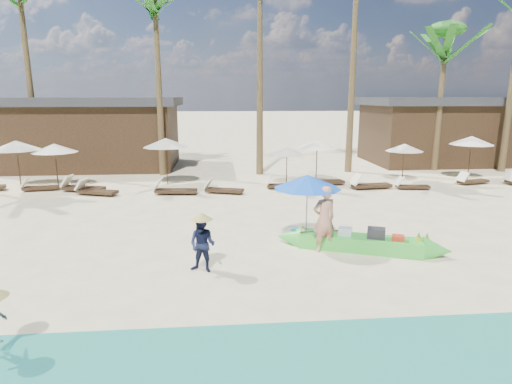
{
  "coord_description": "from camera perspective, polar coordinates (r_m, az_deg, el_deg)",
  "views": [
    {
      "loc": [
        -0.15,
        -10.06,
        4.36
      ],
      "look_at": [
        0.9,
        2.0,
        1.65
      ],
      "focal_mm": 30.0,
      "sensor_mm": 36.0,
      "label": 1
    }
  ],
  "objects": [
    {
      "name": "ground",
      "position": [
        10.97,
        -3.83,
        -10.82
      ],
      "size": [
        240.0,
        240.0,
        0.0
      ],
      "primitive_type": "plane",
      "color": "beige",
      "rests_on": "ground"
    },
    {
      "name": "green_canoe",
      "position": [
        12.79,
        13.69,
        -6.56
      ],
      "size": [
        5.28,
        2.32,
        0.7
      ],
      "rotation": [
        0.0,
        0.0,
        -0.37
      ],
      "color": "green",
      "rests_on": "ground"
    },
    {
      "name": "tourist",
      "position": [
        12.31,
        9.07,
        -3.57
      ],
      "size": [
        0.8,
        0.63,
        1.92
      ],
      "primitive_type": "imported",
      "rotation": [
        0.0,
        0.0,
        3.41
      ],
      "color": "tan",
      "rests_on": "ground"
    },
    {
      "name": "vendor_green",
      "position": [
        10.91,
        -7.16,
        -6.98
      ],
      "size": [
        0.85,
        0.76,
        1.43
      ],
      "primitive_type": "imported",
      "rotation": [
        0.0,
        0.0,
        -0.38
      ],
      "color": "#131935",
      "rests_on": "ground"
    },
    {
      "name": "blue_umbrella",
      "position": [
        12.53,
        6.87,
        1.36
      ],
      "size": [
        1.98,
        1.98,
        2.14
      ],
      "color": "#99999E",
      "rests_on": "ground"
    },
    {
      "name": "resort_parasol_3",
      "position": [
        23.14,
        -29.34,
        5.44
      ],
      "size": [
        2.27,
        2.27,
        2.34
      ],
      "color": "#392717",
      "rests_on": "ground"
    },
    {
      "name": "lounger_3_right",
      "position": [
        22.61,
        -27.03,
        0.61
      ],
      "size": [
        1.75,
        0.78,
        0.57
      ],
      "rotation": [
        0.0,
        0.0,
        0.16
      ],
      "color": "#392717",
      "rests_on": "ground"
    },
    {
      "name": "resort_parasol_4",
      "position": [
        22.53,
        -25.29,
        5.32
      ],
      "size": [
        2.11,
        2.11,
        2.18
      ],
      "color": "#392717",
      "rests_on": "ground"
    },
    {
      "name": "lounger_4_left",
      "position": [
        20.61,
        -20.72,
        0.21
      ],
      "size": [
        1.99,
        1.15,
        0.65
      ],
      "rotation": [
        0.0,
        0.0,
        -0.32
      ],
      "color": "#392717",
      "rests_on": "ground"
    },
    {
      "name": "lounger_4_right",
      "position": [
        21.58,
        -22.3,
        0.63
      ],
      "size": [
        2.08,
        1.05,
        0.68
      ],
      "rotation": [
        0.0,
        0.0,
        -0.23
      ],
      "color": "#392717",
      "rests_on": "ground"
    },
    {
      "name": "resort_parasol_5",
      "position": [
        21.83,
        -11.94,
        6.45
      ],
      "size": [
        2.27,
        2.27,
        2.34
      ],
      "color": "#392717",
      "rests_on": "ground"
    },
    {
      "name": "lounger_5_left",
      "position": [
        19.77,
        -11.04,
        0.32
      ],
      "size": [
        2.01,
        0.78,
        0.67
      ],
      "rotation": [
        0.0,
        0.0,
        -0.09
      ],
      "color": "#392717",
      "rests_on": "ground"
    },
    {
      "name": "resort_parasol_6",
      "position": [
        21.35,
        4.14,
        5.47
      ],
      "size": [
        1.84,
        1.84,
        1.9
      ],
      "color": "#392717",
      "rests_on": "ground"
    },
    {
      "name": "lounger_6_left",
      "position": [
        19.7,
        -4.61,
        0.42
      ],
      "size": [
        1.91,
        1.09,
        0.62
      ],
      "rotation": [
        0.0,
        0.0,
        -0.31
      ],
      "color": "#392717",
      "rests_on": "ground"
    },
    {
      "name": "lounger_6_right",
      "position": [
        20.66,
        3.53,
        1.02
      ],
      "size": [
        1.85,
        0.61,
        0.62
      ],
      "rotation": [
        0.0,
        0.0,
        -0.02
      ],
      "color": "#392717",
      "rests_on": "ground"
    },
    {
      "name": "resort_parasol_7",
      "position": [
        22.06,
        8.15,
        6.36
      ],
      "size": [
        2.15,
        2.15,
        2.21
      ],
      "color": "#392717",
      "rests_on": "ground"
    },
    {
      "name": "lounger_7_left",
      "position": [
        21.6,
        8.85,
        1.45
      ],
      "size": [
        2.06,
        0.94,
        0.67
      ],
      "rotation": [
        0.0,
        0.0,
        0.17
      ],
      "color": "#392717",
      "rests_on": "ground"
    },
    {
      "name": "lounger_7_right",
      "position": [
        21.25,
        14.82,
        0.99
      ],
      "size": [
        2.05,
        0.85,
        0.67
      ],
      "rotation": [
        0.0,
        0.0,
        0.12
      ],
      "color": "#392717",
      "rests_on": "ground"
    },
    {
      "name": "resort_parasol_8",
      "position": [
        23.38,
        19.19,
        5.62
      ],
      "size": [
        1.93,
        1.93,
        1.98
      ],
      "color": "#392717",
      "rests_on": "ground"
    },
    {
      "name": "lounger_8_left",
      "position": [
        21.78,
        19.89,
        0.82
      ],
      "size": [
        1.66,
        0.68,
        0.55
      ],
      "rotation": [
        0.0,
        0.0,
        -0.12
      ],
      "color": "#392717",
      "rests_on": "ground"
    },
    {
      "name": "resort_parasol_9",
      "position": [
        25.41,
        26.81,
        6.15
      ],
      "size": [
        2.24,
        2.24,
        2.31
      ],
      "color": "#392717",
      "rests_on": "ground"
    },
    {
      "name": "lounger_9_left",
      "position": [
        24.24,
        26.77,
        1.38
      ],
      "size": [
        1.8,
        0.95,
        0.58
      ],
      "rotation": [
        0.0,
        0.0,
        0.26
      ],
      "color": "#392717",
      "rests_on": "ground"
    },
    {
      "name": "palm_2",
      "position": [
        27.59,
        -28.89,
        21.22
      ],
      "size": [
        2.08,
        2.08,
        11.33
      ],
      "color": "brown",
      "rests_on": "ground"
    },
    {
      "name": "palm_3",
      "position": [
        24.91,
        -13.27,
        22.07
      ],
      "size": [
        2.08,
        2.08,
        10.52
      ],
      "color": "brown",
      "rests_on": "ground"
    },
    {
      "name": "palm_6",
      "position": [
        27.93,
        23.9,
        17.13
      ],
      "size": [
        2.08,
        2.08,
        8.51
      ],
      "color": "brown",
      "rests_on": "ground"
    },
    {
      "name": "pavilion_west",
      "position": [
        28.74,
        -20.98,
        7.48
      ],
      "size": [
        10.8,
        6.6,
        4.3
      ],
      "color": "#392717",
      "rests_on": "ground"
    },
    {
      "name": "pavilion_east",
      "position": [
        31.06,
        22.38,
        7.7
      ],
      "size": [
        8.8,
        6.6,
        4.3
      ],
      "color": "#392717",
      "rests_on": "ground"
    }
  ]
}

